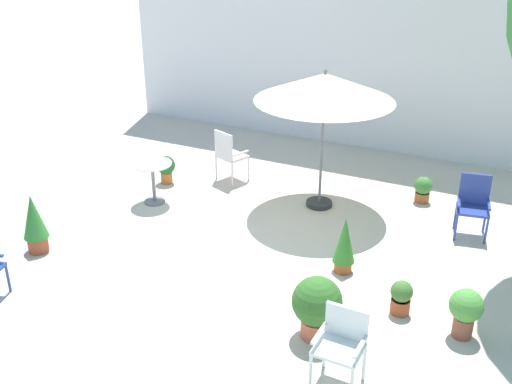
# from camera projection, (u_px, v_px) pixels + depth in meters

# --- Properties ---
(ground_plane) EXTENTS (60.00, 60.00, 0.00)m
(ground_plane) POSITION_uv_depth(u_px,v_px,m) (259.00, 251.00, 9.01)
(ground_plane) COLOR beige
(villa_facade) EXTENTS (10.99, 0.30, 4.87)m
(villa_facade) POSITION_uv_depth(u_px,v_px,m) (370.00, 30.00, 12.12)
(villa_facade) COLOR white
(villa_facade) RESTS_ON ground
(patio_umbrella_0) EXTENTS (2.26, 2.26, 2.36)m
(patio_umbrella_0) POSITION_uv_depth(u_px,v_px,m) (325.00, 88.00, 9.55)
(patio_umbrella_0) COLOR #2D2D2D
(patio_umbrella_0) RESTS_ON ground
(cafe_table_0) EXTENTS (0.66, 0.66, 0.73)m
(cafe_table_0) POSITION_uv_depth(u_px,v_px,m) (153.00, 175.00, 10.33)
(cafe_table_0) COLOR white
(cafe_table_0) RESTS_ON ground
(patio_chair_0) EXTENTS (0.50, 0.45, 0.86)m
(patio_chair_0) POSITION_uv_depth(u_px,v_px,m) (342.00, 341.00, 6.33)
(patio_chair_0) COLOR white
(patio_chair_0) RESTS_ON ground
(patio_chair_2) EXTENTS (0.54, 0.51, 0.97)m
(patio_chair_2) POSITION_uv_depth(u_px,v_px,m) (473.00, 202.00, 9.29)
(patio_chair_2) COLOR #314498
(patio_chair_2) RESTS_ON ground
(patio_chair_3) EXTENTS (0.61, 0.58, 0.98)m
(patio_chair_3) POSITION_uv_depth(u_px,v_px,m) (229.00, 153.00, 11.13)
(patio_chair_3) COLOR silver
(patio_chair_3) RESTS_ON ground
(potted_plant_0) EXTENTS (0.40, 0.40, 0.63)m
(potted_plant_0) POSITION_uv_depth(u_px,v_px,m) (466.00, 310.00, 7.07)
(potted_plant_0) COLOR brown
(potted_plant_0) RESTS_ON ground
(potted_plant_1) EXTENTS (0.34, 0.34, 0.53)m
(potted_plant_1) POSITION_uv_depth(u_px,v_px,m) (166.00, 167.00, 11.15)
(potted_plant_1) COLOR #BC632F
(potted_plant_1) RESTS_ON ground
(potted_plant_2) EXTENTS (0.59, 0.59, 0.79)m
(potted_plant_2) POSITION_uv_depth(u_px,v_px,m) (317.00, 305.00, 7.04)
(potted_plant_2) COLOR #C96548
(potted_plant_2) RESTS_ON ground
(potted_plant_3) EXTENTS (0.31, 0.31, 0.46)m
(potted_plant_3) POSITION_uv_depth(u_px,v_px,m) (423.00, 189.00, 10.45)
(potted_plant_3) COLOR #A5572B
(potted_plant_3) RESTS_ON ground
(potted_plant_5) EXTENTS (0.28, 0.28, 0.45)m
(potted_plant_5) POSITION_uv_depth(u_px,v_px,m) (401.00, 297.00, 7.54)
(potted_plant_5) COLOR #A74B2A
(potted_plant_5) RESTS_ON ground
(potted_plant_6) EXTENTS (0.36, 0.36, 0.91)m
(potted_plant_6) POSITION_uv_depth(u_px,v_px,m) (34.00, 222.00, 8.82)
(potted_plant_6) COLOR #9D492E
(potted_plant_6) RESTS_ON ground
(potted_plant_7) EXTENTS (0.31, 0.31, 0.84)m
(potted_plant_7) POSITION_uv_depth(u_px,v_px,m) (344.00, 244.00, 8.33)
(potted_plant_7) COLOR #9F522B
(potted_plant_7) RESTS_ON ground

